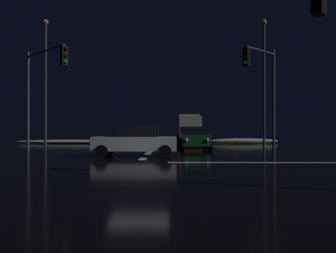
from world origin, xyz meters
TOP-DOWN VIEW (x-y plane):
  - ground at (0.00, 0.00)m, footprint 120.00×120.00m
  - stop_line_north at (0.00, 7.47)m, footprint 0.35×12.73m
  - centre_line_ns at (0.00, 19.07)m, footprint 22.00×0.15m
  - crosswalk_bar_east at (7.57, 0.00)m, footprint 12.73×0.40m
  - snow_bank_left_curb at (-8.27, 19.60)m, footprint 10.70×1.50m
  - snow_bank_right_curb at (8.27, 19.66)m, footprint 6.58×1.50m
  - sedan_green at (2.95, 9.63)m, footprint 2.02×4.33m
  - sedan_orange at (2.88, 15.89)m, footprint 2.02×4.33m
  - sedan_black at (3.38, 21.14)m, footprint 2.02×4.33m
  - box_truck at (3.38, 27.78)m, footprint 2.68×8.28m
  - sedan_white_crossing at (-0.46, 3.18)m, footprint 4.33×2.02m
  - traffic_signal_nw at (-6.47, 6.47)m, footprint 3.61×3.61m
  - traffic_signal_ne at (6.96, 6.96)m, footprint 2.50×2.50m
  - streetlamp_left_near at (-8.57, 13.07)m, footprint 0.44×0.44m
  - streetlamp_right_near at (8.57, 13.07)m, footprint 0.44×0.44m

SIDE VIEW (x-z plane):
  - ground at x=0.00m, z-range -0.10..0.00m
  - stop_line_north at x=0.00m, z-range 0.00..0.01m
  - centre_line_ns at x=0.00m, z-range 0.00..0.01m
  - crosswalk_bar_east at x=7.57m, z-range 0.00..0.01m
  - snow_bank_left_curb at x=-8.27m, z-range 0.00..0.36m
  - snow_bank_right_curb at x=8.27m, z-range 0.00..0.50m
  - sedan_green at x=2.95m, z-range 0.02..1.59m
  - sedan_orange at x=2.88m, z-range 0.02..1.59m
  - sedan_black at x=3.38m, z-range 0.02..1.59m
  - sedan_white_crossing at x=-0.46m, z-range 0.02..1.59m
  - box_truck at x=3.38m, z-range 0.17..3.25m
  - traffic_signal_ne at x=6.96m, z-range 1.16..7.65m
  - traffic_signal_nw at x=-6.47m, z-range 1.24..7.60m
  - streetlamp_right_near at x=8.57m, z-range 0.70..10.69m
  - streetlamp_left_near at x=-8.57m, z-range 0.70..10.75m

